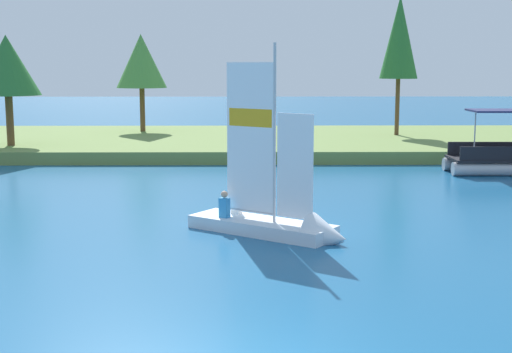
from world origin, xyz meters
The scene contains 6 objects.
shore_bank centered at (0.00, 30.97, 0.31)m, with size 80.00×15.27×0.63m, color olive.
shoreline_tree_midleft centered at (-12.48, 26.38, 4.74)m, with size 3.35×3.35×5.68m.
shoreline_tree_centre centered at (-6.77, 34.31, 5.00)m, with size 3.14×3.14×6.06m.
shoreline_tree_midright centered at (8.80, 31.80, 6.37)m, with size 2.24×2.24×8.19m.
sailboat centered at (0.91, 8.85, 0.40)m, with size 4.74×3.87×5.79m.
pontoon_boat centered at (11.60, 20.58, 0.66)m, with size 5.67×2.21×2.82m.
Camera 1 is at (-0.15, -10.52, 4.74)m, focal length 49.78 mm.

